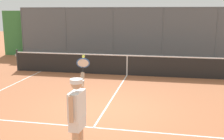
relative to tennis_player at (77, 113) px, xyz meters
The scene contains 5 objects.
ground_plane 3.04m from the tennis_player, 88.17° to the right, with size 60.00×60.00×0.00m, color #A8603D.
court_line_markings 1.59m from the tennis_player, 85.80° to the right, with size 8.76×11.12×0.01m.
fence_backdrop 12.62m from the tennis_player, 89.58° to the right, with size 18.25×1.37×3.19m.
tennis_net 7.65m from the tennis_player, 89.31° to the right, with size 11.25×0.09×1.07m.
tennis_player is the anchor object (origin of this frame).
Camera 1 is at (-1.76, 7.79, 2.94)m, focal length 44.38 mm.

